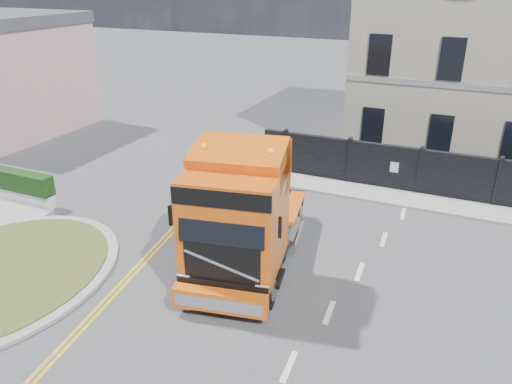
% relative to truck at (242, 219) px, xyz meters
% --- Properties ---
extents(ground, '(120.00, 120.00, 0.00)m').
position_rel_truck_xyz_m(ground, '(0.13, -0.45, -1.89)').
color(ground, '#424244').
rests_on(ground, ground).
extents(hoarding_fence, '(18.80, 0.25, 2.00)m').
position_rel_truck_xyz_m(hoarding_fence, '(6.68, 8.55, -0.89)').
color(hoarding_fence, black).
rests_on(hoarding_fence, ground).
extents(georgian_building, '(12.30, 10.30, 12.80)m').
position_rel_truck_xyz_m(georgian_building, '(6.13, 16.05, 3.89)').
color(georgian_building, '#BBAE94').
rests_on(georgian_building, ground).
extents(pavement_far, '(20.00, 1.60, 0.12)m').
position_rel_truck_xyz_m(pavement_far, '(6.13, 7.65, -1.83)').
color(pavement_far, '#969590').
rests_on(pavement_far, ground).
extents(truck, '(3.88, 7.39, 4.21)m').
position_rel_truck_xyz_m(truck, '(0.00, 0.00, 0.00)').
color(truck, black).
rests_on(truck, ground).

